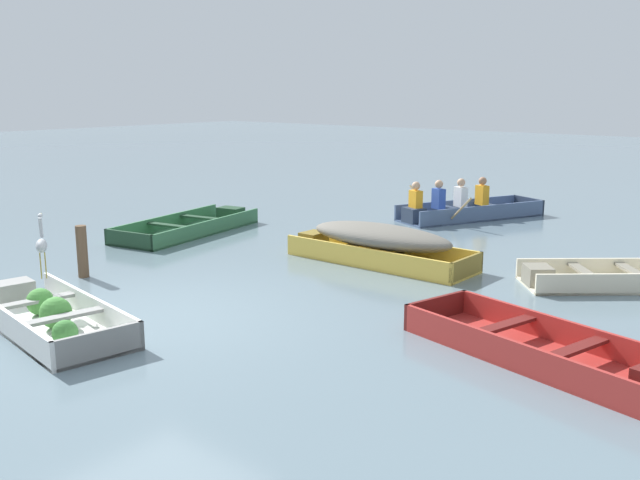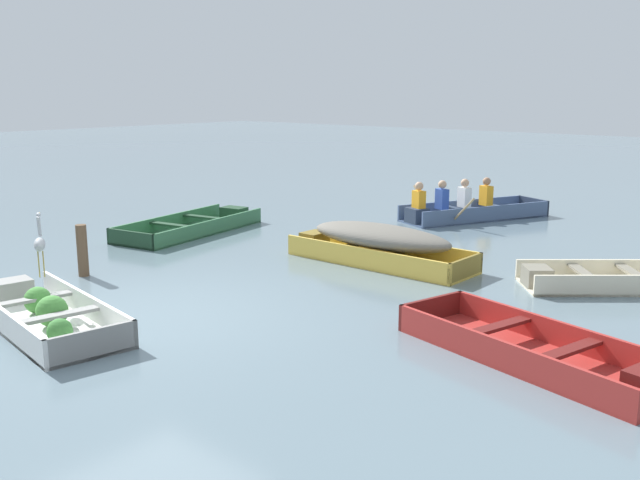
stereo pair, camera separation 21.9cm
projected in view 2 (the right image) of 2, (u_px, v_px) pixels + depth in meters
ground_plane at (142, 316)px, 9.12m from camera, size 80.00×80.00×0.00m
dinghy_white_foreground at (44, 314)px, 8.75m from camera, size 2.98×1.51×0.42m
skiff_yellow_near_moored at (378, 241)px, 11.83m from camera, size 3.26×1.01×0.66m
skiff_red_mid_moored at (541, 354)px, 7.55m from camera, size 3.23×1.76×0.33m
skiff_green_far_moored at (194, 226)px, 14.55m from camera, size 1.74×3.48×0.31m
skiff_cream_outer_moored at (599, 280)px, 10.42m from camera, size 2.47×2.31×0.31m
rowboat_slate_blue_with_crew at (465, 209)px, 15.79m from camera, size 2.55×3.53×0.92m
heron_on_dinghy at (40, 242)px, 9.31m from camera, size 0.42×0.32×0.84m
mooring_post at (82, 251)px, 11.02m from camera, size 0.16×0.16×0.81m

